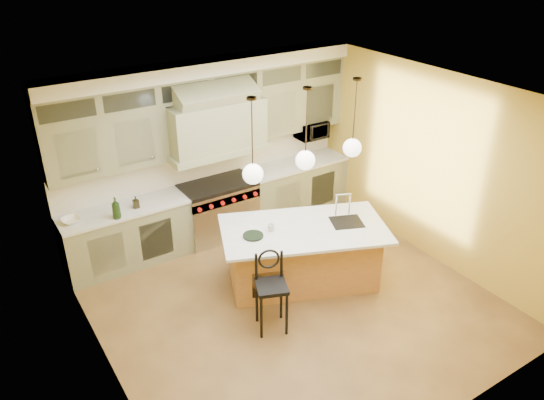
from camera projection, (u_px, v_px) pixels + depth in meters
floor at (292, 301)px, 7.38m from camera, size 5.00×5.00×0.00m
ceiling at (296, 98)px, 6.04m from camera, size 5.00×5.00×0.00m
wall_back at (205, 148)px, 8.58m from camera, size 5.00×0.00×5.00m
wall_front at (450, 319)px, 4.85m from camera, size 5.00×0.00×5.00m
wall_left at (97, 272)px, 5.51m from camera, size 0.00×5.00×5.00m
wall_right at (431, 166)px, 7.91m from camera, size 0.00×5.00×5.00m
back_cabinetry at (213, 154)px, 8.39m from camera, size 5.00×0.77×2.90m
range at (218, 209)px, 8.75m from camera, size 1.20×0.74×0.96m
kitchen_island at (303, 253)px, 7.59m from camera, size 2.59×2.01×1.35m
counter_stool at (271, 287)px, 6.64m from camera, size 0.49×0.49×1.09m
microwave at (311, 130)px, 9.33m from camera, size 0.54×0.37×0.30m
oil_bottle_a at (116, 208)px, 7.48m from camera, size 0.13×0.13×0.32m
oil_bottle_b at (136, 202)px, 7.79m from camera, size 0.09×0.09×0.18m
fruit_bowl at (71, 220)px, 7.43m from camera, size 0.29×0.29×0.06m
cup at (271, 228)px, 7.26m from camera, size 0.11×0.11×0.10m
pendant_left at (253, 172)px, 6.53m from camera, size 0.26×0.26×1.11m
pendant_center at (305, 158)px, 6.91m from camera, size 0.26×0.26×1.11m
pendant_right at (352, 146)px, 7.30m from camera, size 0.26×0.26×1.11m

